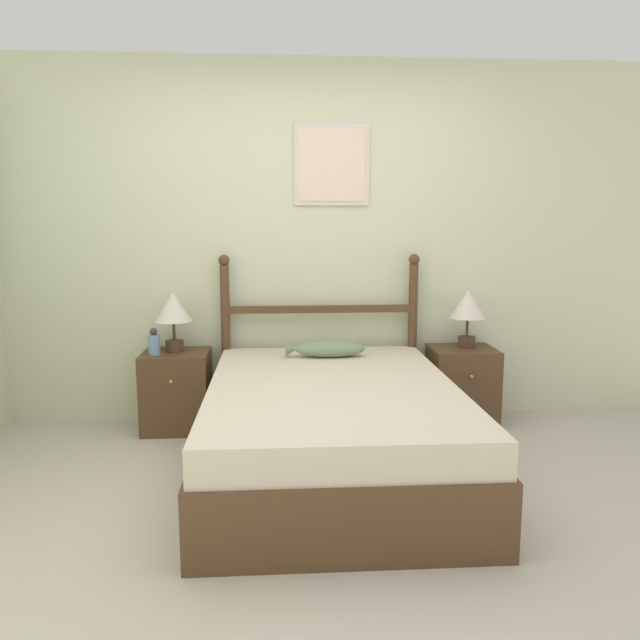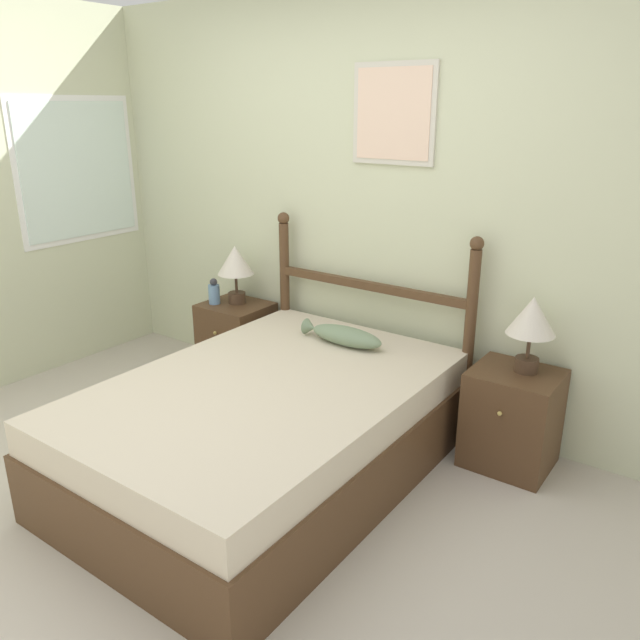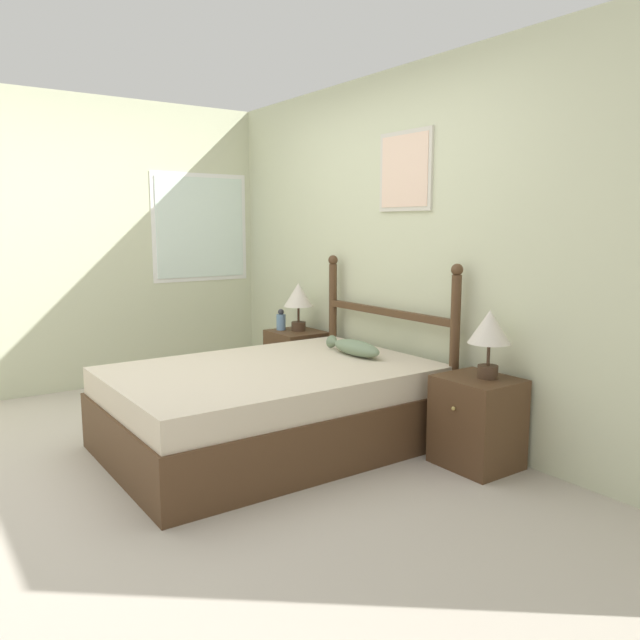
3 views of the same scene
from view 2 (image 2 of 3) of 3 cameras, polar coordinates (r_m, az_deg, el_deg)
ground_plane at (r=3.18m, az=-14.04°, el=-17.68°), size 16.00×16.00×0.00m
wall_back at (r=3.92m, az=4.11°, el=10.34°), size 6.40×0.08×2.55m
bed at (r=3.33m, az=-4.82°, el=-9.91°), size 1.41×2.05×0.54m
headboard at (r=3.91m, az=4.46°, el=1.02°), size 1.42×0.08×1.20m
nightstand_left at (r=4.51m, az=-7.60°, el=-1.85°), size 0.45×0.42×0.55m
nightstand_right at (r=3.55m, az=17.13°, el=-8.60°), size 0.45×0.42×0.55m
table_lamp_left at (r=4.37m, az=-7.75°, el=5.16°), size 0.25×0.25×0.41m
table_lamp_right at (r=3.36m, az=18.79°, el=0.01°), size 0.25×0.25×0.41m
bottle at (r=4.43m, az=-9.66°, el=2.49°), size 0.08×0.08×0.18m
fish_pillow at (r=3.66m, az=2.17°, el=-1.42°), size 0.53×0.16×0.11m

